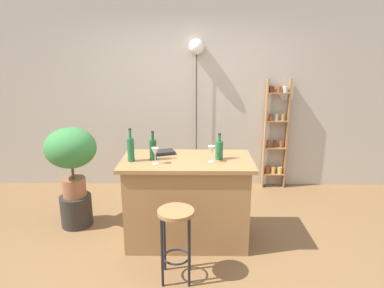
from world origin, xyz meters
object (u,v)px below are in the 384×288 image
object	(u,v)px
bar_stool	(176,229)
plant_stool	(77,210)
spice_shelf	(276,134)
bottle_sauce_amber	(219,150)
bottle_soda_blue	(131,149)
bottle_wine_red	(153,149)
wine_glass_center	(155,152)
cookbook	(164,152)
wine_glass_left	(212,150)
pendant_globe_light	(197,49)
potted_plant	(71,152)

from	to	relation	value
bar_stool	plant_stool	world-z (taller)	bar_stool
bar_stool	plant_stool	bearing A→B (deg)	141.64
spice_shelf	plant_stool	distance (m)	2.91
bottle_sauce_amber	bottle_soda_blue	world-z (taller)	bottle_soda_blue
spice_shelf	plant_stool	xyz separation A→B (m)	(-2.57, -1.21, -0.64)
bottle_wine_red	wine_glass_center	distance (m)	0.14
plant_stool	bottle_soda_blue	distance (m)	1.20
bottle_sauce_amber	cookbook	distance (m)	0.61
bottle_soda_blue	wine_glass_left	size ratio (longest dim) A/B	2.06
pendant_globe_light	cookbook	bearing A→B (deg)	-104.40
plant_stool	wine_glass_center	size ratio (longest dim) A/B	2.23
bottle_wine_red	cookbook	size ratio (longest dim) A/B	1.43
cookbook	bar_stool	bearing A→B (deg)	-98.45
bottle_wine_red	wine_glass_center	world-z (taller)	bottle_wine_red
spice_shelf	wine_glass_center	world-z (taller)	spice_shelf
bottle_wine_red	potted_plant	bearing A→B (deg)	161.49
spice_shelf	wine_glass_center	size ratio (longest dim) A/B	9.87
spice_shelf	cookbook	xyz separation A→B (m)	(-1.51, -1.33, 0.11)
bar_stool	cookbook	size ratio (longest dim) A/B	3.19
bottle_sauce_amber	pendant_globe_light	size ratio (longest dim) A/B	0.13
wine_glass_left	plant_stool	bearing A→B (deg)	166.06
spice_shelf	cookbook	world-z (taller)	spice_shelf
plant_stool	bottle_wine_red	distance (m)	1.32
bottle_soda_blue	cookbook	distance (m)	0.42
wine_glass_left	bottle_soda_blue	bearing A→B (deg)	179.25
bottle_sauce_amber	wine_glass_left	xyz separation A→B (m)	(-0.08, -0.09, 0.01)
bottle_wine_red	bottle_sauce_amber	distance (m)	0.67
bottle_sauce_amber	bottle_wine_red	bearing A→B (deg)	-178.12
bar_stool	wine_glass_center	bearing A→B (deg)	113.78
spice_shelf	plant_stool	bearing A→B (deg)	-154.74
plant_stool	cookbook	bearing A→B (deg)	-6.48
wine_glass_left	pendant_globe_light	world-z (taller)	pendant_globe_light
wine_glass_center	cookbook	world-z (taller)	wine_glass_center
bottle_sauce_amber	cookbook	size ratio (longest dim) A/B	1.29
cookbook	pendant_globe_light	xyz separation A→B (m)	(0.35, 1.35, 1.08)
plant_stool	wine_glass_center	distance (m)	1.39
wine_glass_left	wine_glass_center	world-z (taller)	same
spice_shelf	bottle_wine_red	bearing A→B (deg)	-136.25
potted_plant	bottle_sauce_amber	xyz separation A→B (m)	(1.64, -0.30, 0.12)
bar_stool	spice_shelf	world-z (taller)	spice_shelf
bottle_soda_blue	cookbook	bearing A→B (deg)	39.35
bottle_soda_blue	pendant_globe_light	distance (m)	1.99
bottle_soda_blue	cookbook	world-z (taller)	bottle_soda_blue
bottle_wine_red	cookbook	xyz separation A→B (m)	(0.10, 0.20, -0.10)
spice_shelf	wine_glass_left	size ratio (longest dim) A/B	9.87
bar_stool	wine_glass_left	world-z (taller)	wine_glass_left
bar_stool	wine_glass_left	distance (m)	0.86
cookbook	bottle_sauce_amber	bearing A→B (deg)	-36.95
potted_plant	bottle_wine_red	distance (m)	1.03
potted_plant	bottle_soda_blue	world-z (taller)	bottle_soda_blue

